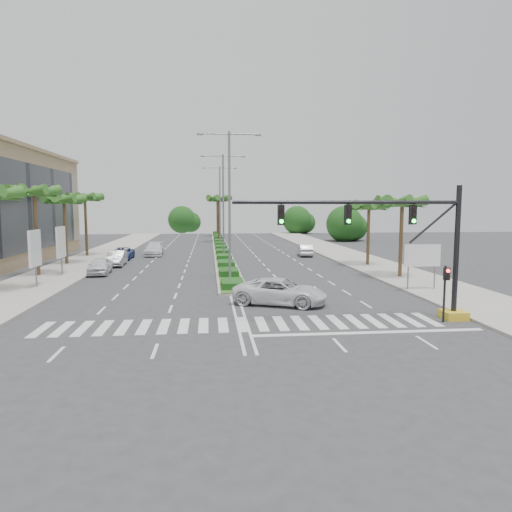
{
  "coord_description": "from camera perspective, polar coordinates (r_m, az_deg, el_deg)",
  "views": [
    {
      "loc": [
        -1.66,
        -23.03,
        6.09
      ],
      "look_at": [
        1.24,
        5.14,
        3.0
      ],
      "focal_mm": 32.0,
      "sensor_mm": 36.0,
      "label": 1
    }
  ],
  "objects": [
    {
      "name": "pedestrian_signal",
      "position": [
        25.81,
        22.61,
        -3.27
      ],
      "size": [
        0.28,
        0.36,
        3.0
      ],
      "color": "black",
      "rests_on": "ground"
    },
    {
      "name": "direction_sign",
      "position": [
        34.71,
        20.05,
        -0.17
      ],
      "size": [
        2.7,
        0.11,
        3.4
      ],
      "color": "slate",
      "rests_on": "ground"
    },
    {
      "name": "palm_median_a",
      "position": [
        78.05,
        -4.69,
        7.0
      ],
      "size": [
        4.57,
        4.68,
        8.05
      ],
      "color": "brown",
      "rests_on": "ground"
    },
    {
      "name": "palm_left_end",
      "position": [
        58.93,
        -20.6,
        6.6
      ],
      "size": [
        4.57,
        4.68,
        7.75
      ],
      "color": "brown",
      "rests_on": "ground"
    },
    {
      "name": "median",
      "position": [
        68.31,
        -4.46,
        1.17
      ],
      "size": [
        2.2,
        75.0,
        0.2
      ],
      "primitive_type": "cube",
      "color": "gray",
      "rests_on": "ground"
    },
    {
      "name": "car_parked_b",
      "position": [
        49.09,
        -17.06,
        -0.25
      ],
      "size": [
        1.86,
        4.83,
        1.57
      ],
      "primitive_type": "imported",
      "rotation": [
        0.0,
        0.0,
        0.04
      ],
      "color": "#B3B2B7",
      "rests_on": "ground"
    },
    {
      "name": "car_crossing",
      "position": [
        28.51,
        3.05,
        -4.46
      ],
      "size": [
        6.4,
        4.69,
        1.62
      ],
      "primitive_type": "imported",
      "rotation": [
        0.0,
        0.0,
        1.18
      ],
      "color": "white",
      "rests_on": "ground"
    },
    {
      "name": "footpath_right",
      "position": [
        46.6,
        15.39,
        -1.41
      ],
      "size": [
        6.0,
        120.0,
        0.15
      ],
      "primitive_type": "cube",
      "color": "gray",
      "rests_on": "ground"
    },
    {
      "name": "ground",
      "position": [
        23.88,
        -1.72,
        -8.55
      ],
      "size": [
        160.0,
        160.0,
        0.0
      ],
      "primitive_type": "plane",
      "color": "#333335",
      "rests_on": "ground"
    },
    {
      "name": "car_parked_d",
      "position": [
        58.19,
        -12.62,
        0.85
      ],
      "size": [
        2.42,
        5.53,
        1.58
      ],
      "primitive_type": "imported",
      "rotation": [
        0.0,
        0.0,
        0.04
      ],
      "color": "white",
      "rests_on": "ground"
    },
    {
      "name": "billboard_far",
      "position": [
        43.1,
        -23.2,
        1.56
      ],
      "size": [
        0.18,
        2.1,
        4.35
      ],
      "color": "slate",
      "rests_on": "ground"
    },
    {
      "name": "car_right",
      "position": [
        56.5,
        6.19,
        0.74
      ],
      "size": [
        2.01,
        4.56,
        1.46
      ],
      "primitive_type": "imported",
      "rotation": [
        0.0,
        0.0,
        3.03
      ],
      "color": "#B9B9BE",
      "rests_on": "ground"
    },
    {
      "name": "palm_left_mid",
      "position": [
        43.64,
        -25.96,
        6.9
      ],
      "size": [
        4.57,
        4.68,
        7.95
      ],
      "color": "brown",
      "rests_on": "ground"
    },
    {
      "name": "streetlight_near",
      "position": [
        37.07,
        -3.34,
        7.33
      ],
      "size": [
        5.1,
        0.25,
        12.0
      ],
      "color": "slate",
      "rests_on": "ground"
    },
    {
      "name": "footpath_left",
      "position": [
        45.51,
        -23.14,
        -1.87
      ],
      "size": [
        6.0,
        120.0,
        0.15
      ],
      "primitive_type": "cube",
      "color": "gray",
      "rests_on": "ground"
    },
    {
      "name": "streetlight_mid",
      "position": [
        53.06,
        -4.11,
        6.98
      ],
      "size": [
        5.1,
        0.25,
        12.0
      ],
      "color": "slate",
      "rests_on": "ground"
    },
    {
      "name": "palm_median_b",
      "position": [
        93.05,
        -4.89,
        6.87
      ],
      "size": [
        4.57,
        4.68,
        8.05
      ],
      "color": "brown",
      "rests_on": "ground"
    },
    {
      "name": "median_grass",
      "position": [
        68.3,
        -4.46,
        1.28
      ],
      "size": [
        1.8,
        75.0,
        0.04
      ],
      "primitive_type": "cube",
      "color": "#2E5C1F",
      "rests_on": "median"
    },
    {
      "name": "palm_right_far",
      "position": [
        47.84,
        13.94,
        5.83
      ],
      "size": [
        4.57,
        4.68,
        6.75
      ],
      "color": "brown",
      "rests_on": "ground"
    },
    {
      "name": "signal_gantry",
      "position": [
        25.62,
        19.41,
        -0.02
      ],
      "size": [
        12.6,
        1.2,
        7.2
      ],
      "color": "gold",
      "rests_on": "ground"
    },
    {
      "name": "car_parked_a",
      "position": [
        43.32,
        -18.93,
        -1.18
      ],
      "size": [
        2.06,
        4.56,
        1.52
      ],
      "primitive_type": "imported",
      "rotation": [
        0.0,
        0.0,
        0.06
      ],
      "color": "silver",
      "rests_on": "ground"
    },
    {
      "name": "palm_right_near",
      "position": [
        40.4,
        17.81,
        6.09
      ],
      "size": [
        4.57,
        4.68,
        7.05
      ],
      "color": "brown",
      "rests_on": "ground"
    },
    {
      "name": "streetlight_far",
      "position": [
        69.05,
        -4.53,
        6.8
      ],
      "size": [
        5.1,
        0.25,
        12.0
      ],
      "color": "slate",
      "rests_on": "ground"
    },
    {
      "name": "palm_left_far",
      "position": [
        51.23,
        -22.86,
        6.19
      ],
      "size": [
        4.57,
        4.68,
        7.35
      ],
      "color": "brown",
      "rests_on": "ground"
    },
    {
      "name": "car_parked_c",
      "position": [
        54.8,
        -16.4,
        0.31
      ],
      "size": [
        2.28,
        4.92,
        1.36
      ],
      "primitive_type": "imported",
      "rotation": [
        0.0,
        0.0,
        0.0
      ],
      "color": "navy",
      "rests_on": "ground"
    },
    {
      "name": "billboard_near",
      "position": [
        37.44,
        -25.91,
        0.81
      ],
      "size": [
        0.18,
        2.1,
        4.35
      ],
      "color": "slate",
      "rests_on": "ground"
    }
  ]
}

